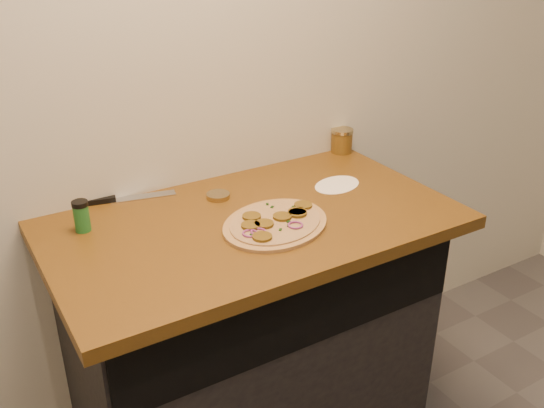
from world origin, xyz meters
TOP-DOWN VIEW (x-y plane):
  - cabinet at (0.00, 1.45)m, footprint 1.10×0.60m
  - countertop at (0.00, 1.42)m, footprint 1.20×0.70m
  - pizza at (0.03, 1.34)m, footprint 0.44×0.44m
  - chefs_knife at (-0.30, 1.74)m, footprint 0.30×0.09m
  - mason_jar_lid at (-0.03, 1.59)m, footprint 0.09×0.09m
  - salsa_jar at (0.55, 1.72)m, footprint 0.08×0.08m
  - spice_shaker at (-0.45, 1.60)m, footprint 0.05×0.05m
  - flour_spill at (0.35, 1.48)m, footprint 0.21×0.21m

SIDE VIEW (x-z plane):
  - cabinet at x=0.00m, z-range 0.00..0.86m
  - countertop at x=0.00m, z-range 0.86..0.90m
  - flour_spill at x=0.35m, z-range 0.90..0.90m
  - chefs_knife at x=-0.30m, z-range 0.90..0.91m
  - mason_jar_lid at x=-0.03m, z-range 0.90..0.92m
  - pizza at x=0.03m, z-range 0.90..0.92m
  - salsa_jar at x=0.55m, z-range 0.90..0.99m
  - spice_shaker at x=-0.45m, z-range 0.90..0.99m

